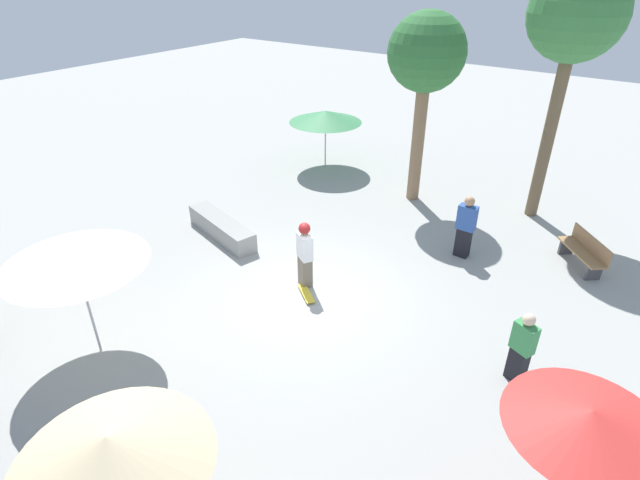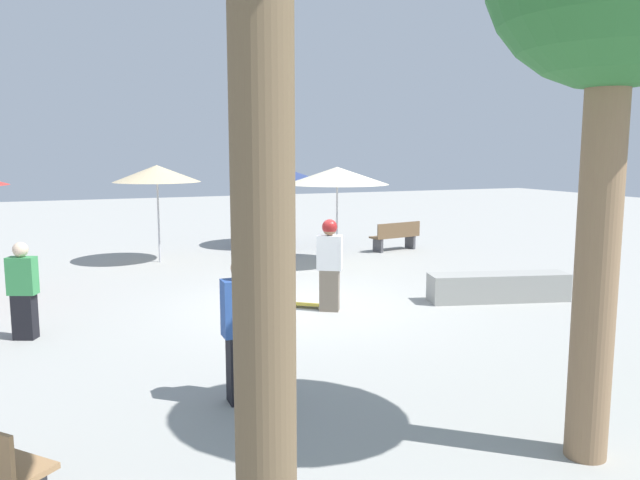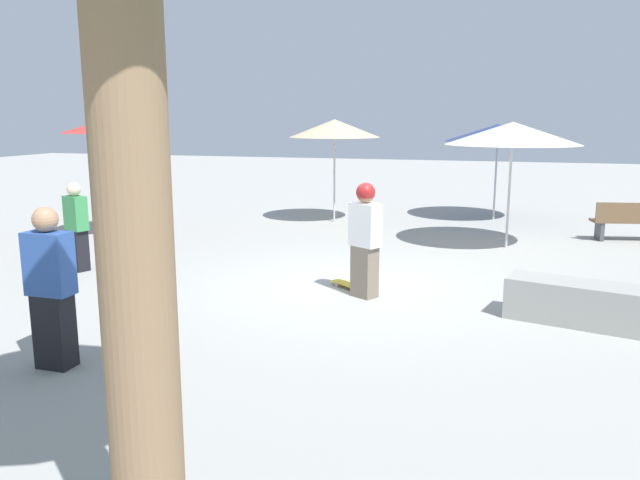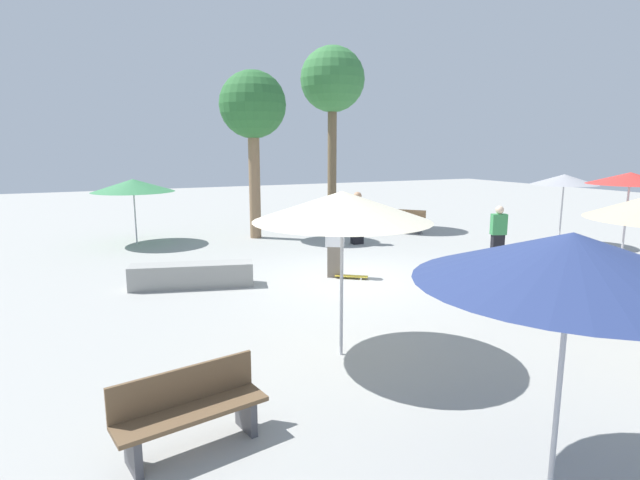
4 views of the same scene
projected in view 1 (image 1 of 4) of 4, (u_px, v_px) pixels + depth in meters
The scene contains 13 objects.
ground_plane at pixel (306, 296), 11.83m from camera, with size 60.00×60.00×0.00m, color #9E9E99.
skater_main at pixel (305, 252), 11.79m from camera, with size 0.45×0.52×1.71m.
skateboard at pixel (306, 293), 11.83m from camera, with size 0.64×0.76×0.07m.
concrete_ledge at pixel (222, 228), 14.21m from camera, with size 1.29×2.82×0.55m.
bench_near at pixel (584, 252), 12.77m from camera, with size 1.49×1.39×0.85m.
shade_umbrella_red at pixel (590, 420), 5.70m from camera, with size 1.94×1.94×2.58m.
shade_umbrella_green at pixel (325, 116), 18.05m from camera, with size 2.66×2.66×2.15m.
shade_umbrella_cream at pixel (73, 253), 9.08m from camera, with size 2.66×2.66×2.54m.
shade_umbrella_tan at pixel (110, 451), 5.43m from camera, with size 2.28×2.28×2.58m.
palm_tree_right at pixel (576, 18), 12.77m from camera, with size 2.48×2.48×6.99m.
palm_tree_center_left at pixel (426, 57), 14.37m from camera, with size 2.28×2.28×5.75m.
bystander_watching at pixel (465, 227), 13.01m from camera, with size 0.27×0.48×1.73m.
bystander_far at pixel (522, 348), 9.16m from camera, with size 0.38×0.48×1.54m.
Camera 1 is at (-7.64, -5.81, 7.06)m, focal length 28.00 mm.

